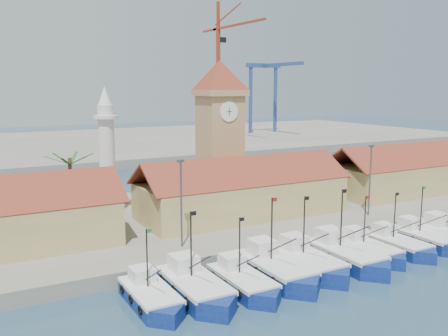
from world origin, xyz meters
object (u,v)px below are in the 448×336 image
boat_0 (151,298)px  clock_tower (220,130)px  minaret (107,151)px  boat_5 (347,257)px

boat_0 → clock_tower: size_ratio=0.39×
boat_0 → clock_tower: clock_tower is taller
boat_0 → clock_tower: 31.50m
boat_0 → clock_tower: (18.63, 22.76, 11.27)m
clock_tower → minaret: size_ratio=1.39×
clock_tower → minaret: 15.30m
boat_0 → clock_tower: bearing=50.7°
boat_0 → minaret: size_ratio=0.54×
boat_5 → clock_tower: 25.78m
boat_5 → minaret: bearing=124.0°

